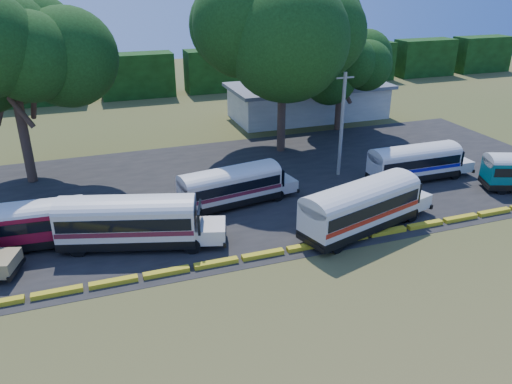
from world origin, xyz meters
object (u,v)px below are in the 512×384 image
object	(u,v)px
bus_red	(24,223)
tree_west	(7,45)
bus_cream_west	(131,219)
bus_white_red	(363,204)

from	to	relation	value
bus_red	tree_west	xyz separation A→B (m)	(-0.36, 11.99, 9.36)
bus_cream_west	tree_west	distance (m)	18.10
bus_red	tree_west	size ratio (longest dim) A/B	0.63
bus_red	tree_west	distance (m)	15.21
bus_cream_west	bus_white_red	bearing A→B (deg)	4.88
bus_cream_west	tree_west	size ratio (longest dim) A/B	0.71
bus_cream_west	bus_white_red	size ratio (longest dim) A/B	0.97
bus_cream_west	bus_white_red	distance (m)	15.16
bus_red	bus_cream_west	distance (m)	6.72
bus_white_red	tree_west	bearing A→B (deg)	125.00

